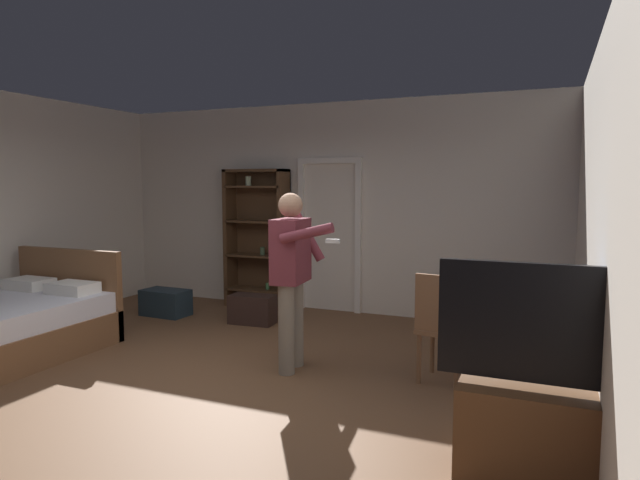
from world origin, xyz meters
TOP-DOWN VIEW (x-y plane):
  - ground_plane at (0.00, 0.00)m, footprint 7.10×7.10m
  - wall_back at (0.00, 3.29)m, footprint 6.62×0.12m
  - wall_right at (3.25, 0.00)m, footprint 0.12×6.69m
  - doorway_frame at (0.08, 3.21)m, footprint 0.93×0.08m
  - bed at (-2.26, -0.05)m, footprint 1.52×2.03m
  - bookshelf at (-0.98, 3.06)m, footprint 0.94×0.32m
  - tv_flatscreen at (2.89, -0.49)m, footprint 1.20×0.40m
  - side_table at (2.60, 0.71)m, footprint 0.66×0.66m
  - laptop at (2.56, 0.67)m, footprint 0.41×0.41m
  - bottle_on_table at (2.74, 0.63)m, footprint 0.06×0.06m
  - wooden_chair at (2.05, 0.93)m, footprint 0.48×0.48m
  - person_blue_shirt at (0.68, 0.76)m, footprint 0.72×0.61m
  - suitcase_dark at (-1.85, 2.06)m, footprint 0.64×0.39m
  - suitcase_small at (-0.55, 2.13)m, footprint 0.59×0.33m

SIDE VIEW (x-z plane):
  - ground_plane at x=0.00m, z-range 0.00..0.00m
  - suitcase_dark at x=-1.85m, z-range 0.00..0.35m
  - suitcase_small at x=-0.55m, z-range 0.00..0.37m
  - bed at x=-2.26m, z-range -0.21..0.81m
  - tv_flatscreen at x=2.89m, z-range -0.25..1.07m
  - side_table at x=2.60m, z-range 0.12..0.82m
  - wooden_chair at x=2.05m, z-range 0.05..1.04m
  - laptop at x=2.56m, z-range 0.67..0.83m
  - bottle_on_table at x=2.74m, z-range 0.68..0.92m
  - person_blue_shirt at x=0.68m, z-range 0.14..1.83m
  - bookshelf at x=-0.98m, z-range 0.08..2.05m
  - doorway_frame at x=0.08m, z-range 0.16..2.29m
  - wall_back at x=0.00m, z-range 0.00..2.88m
  - wall_right at x=3.25m, z-range 0.00..2.88m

